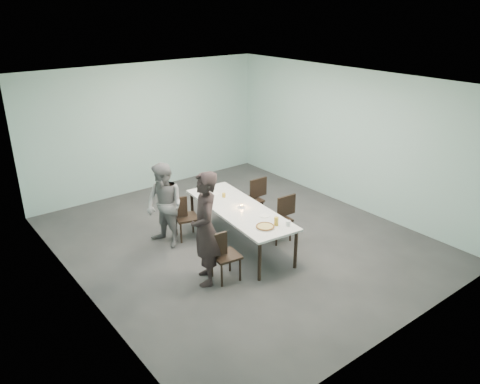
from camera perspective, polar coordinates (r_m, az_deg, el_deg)
ground at (r=9.07m, az=-0.14°, el=-5.79°), size 7.00×7.00×0.00m
room_shell at (r=8.32m, az=-0.15°, el=6.63°), size 6.02×7.02×3.01m
table at (r=8.59m, az=-0.08°, el=-2.31°), size 1.16×2.68×0.75m
chair_near_left at (r=7.60m, az=-2.28°, el=-7.45°), size 0.63×0.47×0.87m
chair_far_left at (r=8.96m, az=-7.04°, el=-2.76°), size 0.65×0.51×0.87m
chair_near_right at (r=8.92m, az=5.10°, el=-2.81°), size 0.62×0.44×0.87m
chair_far_right at (r=9.73m, az=1.73°, el=-0.52°), size 0.62×0.43×0.87m
diner_near at (r=7.39m, az=-4.27°, el=-4.49°), size 0.71×0.82×1.89m
diner_far at (r=8.66m, az=-9.19°, el=-1.66°), size 0.76×0.89×1.60m
pizza at (r=7.85m, az=3.08°, el=-4.24°), size 0.34×0.34×0.04m
side_plate at (r=8.26m, az=3.00°, el=-2.92°), size 0.18×0.18×0.01m
beer_glass at (r=7.91m, az=4.44°, el=-3.59°), size 0.08×0.08×0.15m
water_tumbler at (r=7.93m, az=5.88°, el=-3.82°), size 0.08×0.08×0.09m
tealight at (r=8.59m, az=0.19°, el=-1.75°), size 0.06×0.06×0.05m
amber_tumbler at (r=9.03m, az=-1.98°, el=-0.39°), size 0.07×0.07×0.08m
menu at (r=9.21m, az=-3.57°, el=-0.20°), size 0.32×0.25×0.01m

